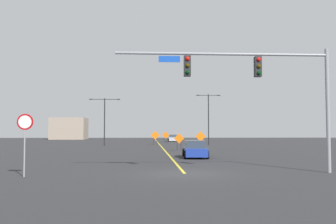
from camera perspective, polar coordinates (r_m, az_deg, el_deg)
name	(u,v)px	position (r m, az deg, el deg)	size (l,w,h in m)	color
ground	(185,174)	(18.72, 2.62, -9.56)	(202.96, 202.96, 0.00)	#2D2D30
road_centre_stripe	(157,142)	(74.94, -1.71, -4.63)	(0.16, 112.76, 0.01)	yellow
traffic_signal_assembly	(257,78)	(19.52, 13.70, 5.23)	(11.10, 0.44, 6.45)	gray
stop_sign	(25,133)	(18.48, -21.38, -2.99)	(0.76, 0.07, 2.95)	gray
street_lamp_near_left	(105,117)	(54.99, -9.84, -0.70)	(4.55, 0.24, 7.02)	black
street_lamp_mid_right	(208,115)	(57.60, 6.32, -0.42)	(3.77, 0.24, 7.91)	black
construction_sign_median_near	(201,137)	(48.35, 5.09, -3.93)	(1.36, 0.37, 2.13)	orange
construction_sign_left_shoulder	(166,136)	(67.36, -0.36, -3.70)	(1.30, 0.06, 2.08)	orange
construction_sign_left_lane	(179,140)	(40.32, 1.73, -4.31)	(1.12, 0.05, 1.91)	orange
construction_sign_right_lane	(155,136)	(56.94, -2.01, -3.74)	(1.36, 0.29, 2.20)	orange
car_silver_far	(173,138)	(76.13, 0.76, -4.10)	(2.07, 4.59, 1.42)	#B7BABF
car_blue_near	(195,150)	(29.94, 4.22, -5.86)	(2.13, 4.54, 1.40)	#1E389E
roadside_building_west	(69,129)	(99.43, -15.12, -2.52)	(8.76, 7.64, 5.60)	gray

